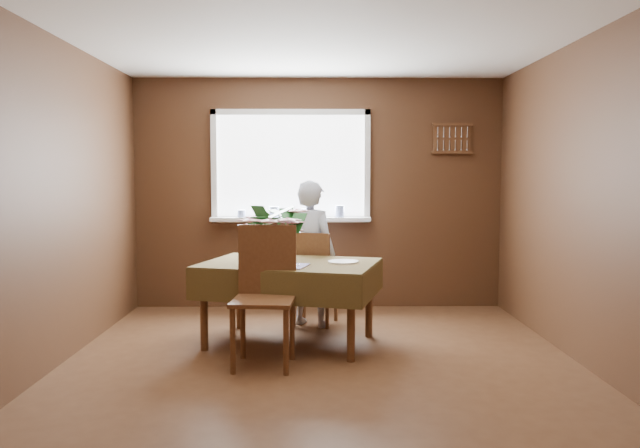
{
  "coord_description": "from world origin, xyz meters",
  "views": [
    {
      "loc": [
        -0.05,
        -4.56,
        1.45
      ],
      "look_at": [
        0.0,
        0.55,
        1.05
      ],
      "focal_mm": 35.0,
      "sensor_mm": 36.0,
      "label": 1
    }
  ],
  "objects_px": {
    "dining_table": "(290,272)",
    "chair_near": "(265,290)",
    "seated_woman": "(311,253)",
    "chair_far": "(313,274)",
    "flower_bouquet": "(275,229)"
  },
  "relations": [
    {
      "from": "dining_table",
      "to": "chair_near",
      "type": "xyz_separation_m",
      "value": [
        -0.17,
        -0.56,
        -0.05
      ]
    },
    {
      "from": "chair_near",
      "to": "seated_woman",
      "type": "distance_m",
      "value": 1.27
    },
    {
      "from": "dining_table",
      "to": "chair_far",
      "type": "distance_m",
      "value": 0.68
    },
    {
      "from": "chair_near",
      "to": "flower_bouquet",
      "type": "relative_size",
      "value": 1.98
    },
    {
      "from": "dining_table",
      "to": "chair_far",
      "type": "xyz_separation_m",
      "value": [
        0.2,
        0.64,
        -0.12
      ]
    },
    {
      "from": "chair_far",
      "to": "flower_bouquet",
      "type": "height_order",
      "value": "flower_bouquet"
    },
    {
      "from": "flower_bouquet",
      "to": "chair_near",
      "type": "bearing_deg",
      "value": -97.78
    },
    {
      "from": "seated_woman",
      "to": "flower_bouquet",
      "type": "relative_size",
      "value": 2.62
    },
    {
      "from": "dining_table",
      "to": "flower_bouquet",
      "type": "distance_m",
      "value": 0.43
    },
    {
      "from": "dining_table",
      "to": "chair_far",
      "type": "height_order",
      "value": "chair_far"
    },
    {
      "from": "dining_table",
      "to": "seated_woman",
      "type": "relative_size",
      "value": 1.19
    },
    {
      "from": "chair_far",
      "to": "seated_woman",
      "type": "height_order",
      "value": "seated_woman"
    },
    {
      "from": "chair_near",
      "to": "flower_bouquet",
      "type": "distance_m",
      "value": 0.6
    },
    {
      "from": "dining_table",
      "to": "chair_near",
      "type": "bearing_deg",
      "value": -91.08
    },
    {
      "from": "chair_far",
      "to": "flower_bouquet",
      "type": "bearing_deg",
      "value": 84.87
    }
  ]
}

